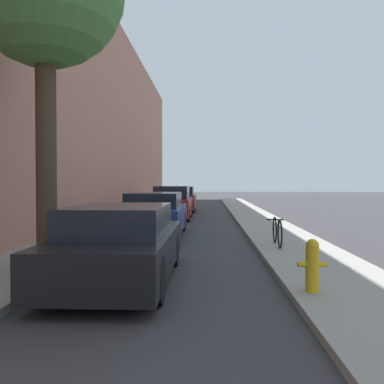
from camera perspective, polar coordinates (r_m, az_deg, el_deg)
name	(u,v)px	position (r m, az deg, el deg)	size (l,w,h in m)	color
ground_plane	(189,228)	(15.76, -0.34, -4.91)	(120.00, 120.00, 0.00)	#333335
sidewalk_left	(113,226)	(16.15, -10.72, -4.57)	(2.00, 52.00, 0.12)	gray
sidewalk_right	(267,227)	(15.89, 10.20, -4.66)	(2.00, 52.00, 0.12)	gray
building_facade_left	(77,95)	(16.74, -15.41, 12.56)	(0.70, 52.00, 9.97)	tan
parked_car_black	(121,245)	(7.35, -9.68, -7.08)	(1.77, 4.45, 1.32)	black
parked_car_navy	(155,215)	(13.47, -5.06, -3.10)	(1.79, 4.45, 1.39)	black
parked_car_red	(172,204)	(19.44, -2.67, -1.58)	(1.70, 4.42, 1.54)	black
parked_car_maroon	(179,200)	(24.62, -1.73, -1.03)	(1.88, 3.94, 1.47)	black
fire_hydrant	(312,265)	(6.40, 16.04, -9.48)	(0.42, 0.19, 0.77)	gold
bicycle	(277,231)	(10.82, 11.51, -5.28)	(0.44, 1.67, 0.68)	black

